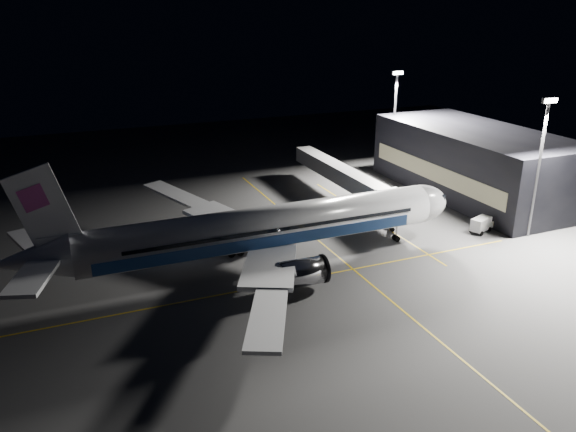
% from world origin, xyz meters
% --- Properties ---
extents(ground, '(200.00, 200.00, 0.00)m').
position_xyz_m(ground, '(0.00, 0.00, 0.00)').
color(ground, '#4C4C4F').
rests_on(ground, ground).
extents(guide_line_main, '(0.25, 80.00, 0.01)m').
position_xyz_m(guide_line_main, '(10.00, 0.00, 0.01)').
color(guide_line_main, gold).
rests_on(guide_line_main, ground).
extents(guide_line_cross, '(70.00, 0.25, 0.01)m').
position_xyz_m(guide_line_cross, '(0.00, -6.00, 0.01)').
color(guide_line_cross, gold).
rests_on(guide_line_cross, ground).
extents(guide_line_side, '(0.25, 40.00, 0.01)m').
position_xyz_m(guide_line_side, '(22.00, 10.00, 0.01)').
color(guide_line_side, gold).
rests_on(guide_line_side, ground).
extents(airliner, '(61.48, 54.22, 16.64)m').
position_xyz_m(airliner, '(-1.08, 0.00, 5.16)').
color(airliner, silver).
rests_on(airliner, ground).
extents(terminal, '(18.12, 40.00, 12.00)m').
position_xyz_m(terminal, '(45.98, 14.00, 6.00)').
color(terminal, black).
rests_on(terminal, ground).
extents(jet_bridge, '(3.60, 34.40, 6.30)m').
position_xyz_m(jet_bridge, '(22.00, 18.06, 4.58)').
color(jet_bridge, '#B2B2B7').
rests_on(jet_bridge, ground).
extents(floodlight_mast_north, '(2.40, 0.68, 20.70)m').
position_xyz_m(floodlight_mast_north, '(40.00, 31.99, 12.37)').
color(floodlight_mast_north, '#59595E').
rests_on(floodlight_mast_north, ground).
extents(floodlight_mast_south, '(2.40, 0.67, 20.70)m').
position_xyz_m(floodlight_mast_south, '(40.00, -6.01, 12.37)').
color(floodlight_mast_south, '#59595E').
rests_on(floodlight_mast_south, ground).
extents(service_truck, '(4.82, 3.25, 2.30)m').
position_xyz_m(service_truck, '(34.80, -1.85, 1.23)').
color(service_truck, silver).
rests_on(service_truck, ground).
extents(baggage_tug, '(2.72, 2.31, 1.79)m').
position_xyz_m(baggage_tug, '(-8.84, 16.76, 0.82)').
color(baggage_tug, black).
rests_on(baggage_tug, ground).
extents(safety_cone_a, '(0.46, 0.46, 0.69)m').
position_xyz_m(safety_cone_a, '(3.22, 6.45, 0.34)').
color(safety_cone_a, '#FF3E0A').
rests_on(safety_cone_a, ground).
extents(safety_cone_b, '(0.37, 0.37, 0.55)m').
position_xyz_m(safety_cone_b, '(6.00, 4.00, 0.27)').
color(safety_cone_b, '#FF3E0A').
rests_on(safety_cone_b, ground).
extents(safety_cone_c, '(0.42, 0.42, 0.63)m').
position_xyz_m(safety_cone_c, '(4.22, 14.00, 0.31)').
color(safety_cone_c, '#FF3E0A').
rests_on(safety_cone_c, ground).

